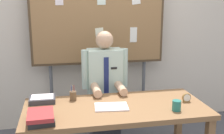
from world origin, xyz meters
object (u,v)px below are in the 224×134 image
at_px(bulletin_board, 99,19).
at_px(open_notebook, 111,107).
at_px(person, 105,93).
at_px(desk_clock, 186,98).
at_px(book_stack, 41,117).
at_px(desk, 116,114).
at_px(pen_holder, 73,96).
at_px(coffee_mug, 177,106).
at_px(paper_tray, 42,99).

xyz_separation_m(bulletin_board, open_notebook, (-0.05, -1.12, -0.77)).
relative_size(person, bulletin_board, 0.66).
bearing_deg(desk_clock, book_stack, -171.70).
height_order(desk, desk_clock, desk_clock).
bearing_deg(book_stack, pen_holder, 57.79).
height_order(book_stack, open_notebook, book_stack).
bearing_deg(bulletin_board, book_stack, -117.95).
bearing_deg(pen_holder, desk_clock, -13.51).
bearing_deg(coffee_mug, pen_holder, 153.53).
distance_m(desk, bulletin_board, 1.39).
relative_size(coffee_mug, paper_tray, 0.38).
bearing_deg(desk, paper_tray, 159.90).
bearing_deg(paper_tray, open_notebook, -22.93).
bearing_deg(pen_holder, person, 44.00).
distance_m(person, paper_tray, 0.81).
relative_size(pen_holder, paper_tray, 0.62).
distance_m(desk, paper_tray, 0.77).
bearing_deg(coffee_mug, paper_tray, 159.16).
distance_m(bulletin_board, book_stack, 1.67).
xyz_separation_m(coffee_mug, pen_holder, (-0.94, 0.47, -0.00)).
distance_m(person, coffee_mug, 1.02).
relative_size(book_stack, open_notebook, 0.99).
bearing_deg(open_notebook, person, 85.78).
distance_m(desk, open_notebook, 0.10).
height_order(book_stack, paper_tray, book_stack).
height_order(person, open_notebook, person).
bearing_deg(book_stack, person, 50.97).
bearing_deg(book_stack, paper_tray, 90.81).
bearing_deg(desk, bulletin_board, 89.99).
xyz_separation_m(desk, desk_clock, (0.73, -0.02, 0.12)).
distance_m(desk_clock, coffee_mug, 0.28).
bearing_deg(open_notebook, desk_clock, 0.00).
relative_size(desk_clock, coffee_mug, 0.92).
height_order(desk, person, person).
bearing_deg(person, book_stack, -129.03).
xyz_separation_m(person, bulletin_board, (0.00, 0.46, 0.86)).
bearing_deg(open_notebook, desk, 22.34).
distance_m(coffee_mug, pen_holder, 1.05).
distance_m(desk_clock, paper_tray, 1.47).
relative_size(coffee_mug, pen_holder, 0.62).
xyz_separation_m(desk, pen_holder, (-0.40, 0.25, 0.13)).
bearing_deg(pen_holder, book_stack, -122.21).
bearing_deg(coffee_mug, person, 122.20).
height_order(desk_clock, pen_holder, pen_holder).
bearing_deg(desk_clock, open_notebook, -180.00).
relative_size(bulletin_board, book_stack, 6.76).
relative_size(open_notebook, pen_holder, 2.00).
bearing_deg(book_stack, open_notebook, 17.72).
relative_size(desk, paper_tray, 6.86).
relative_size(desk, book_stack, 5.64).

